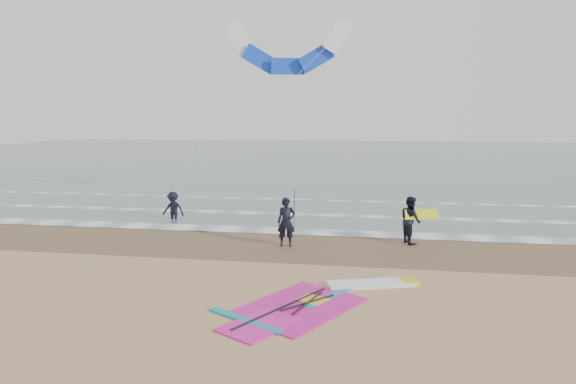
% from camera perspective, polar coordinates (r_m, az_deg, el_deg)
% --- Properties ---
extents(ground, '(120.00, 120.00, 0.00)m').
position_cam_1_polar(ground, '(13.93, 0.77, -12.14)').
color(ground, tan).
rests_on(ground, ground).
extents(sea_water, '(120.00, 80.00, 0.02)m').
position_cam_1_polar(sea_water, '(61.12, 7.49, 3.83)').
color(sea_water, '#47605E').
rests_on(sea_water, ground).
extents(wet_sand_band, '(120.00, 5.00, 0.01)m').
position_cam_1_polar(wet_sand_band, '(19.61, 3.39, -6.00)').
color(wet_sand_band, brown).
rests_on(wet_sand_band, ground).
extents(foam_waterline, '(120.00, 9.15, 0.02)m').
position_cam_1_polar(foam_waterline, '(23.91, 4.50, -3.30)').
color(foam_waterline, white).
rests_on(foam_waterline, ground).
extents(windsurf_rig, '(5.49, 5.20, 0.13)m').
position_cam_1_polar(windsurf_rig, '(13.98, 3.77, -11.92)').
color(windsurf_rig, white).
rests_on(windsurf_rig, ground).
extents(person_standing, '(0.75, 0.56, 1.87)m').
position_cam_1_polar(person_standing, '(19.34, -0.19, -3.36)').
color(person_standing, black).
rests_on(person_standing, ground).
extents(person_walking, '(0.99, 1.10, 1.84)m').
position_cam_1_polar(person_walking, '(20.36, 13.46, -3.03)').
color(person_walking, black).
rests_on(person_walking, ground).
extents(person_wading, '(1.13, 0.71, 1.69)m').
position_cam_1_polar(person_wading, '(24.93, -12.66, -1.10)').
color(person_wading, black).
rests_on(person_wading, ground).
extents(held_pole, '(0.17, 0.86, 1.82)m').
position_cam_1_polar(held_pole, '(19.21, 0.69, -2.12)').
color(held_pole, black).
rests_on(held_pole, ground).
extents(carried_kiteboard, '(1.30, 0.51, 0.39)m').
position_cam_1_polar(carried_kiteboard, '(20.25, 14.63, -2.43)').
color(carried_kiteboard, yellow).
rests_on(carried_kiteboard, ground).
extents(surf_kite, '(8.22, 4.55, 8.81)m').
position_cam_1_polar(surf_kite, '(27.58, -0.05, 15.32)').
color(surf_kite, white).
rests_on(surf_kite, ground).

